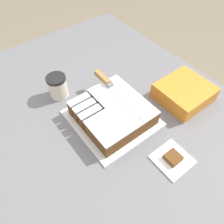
{
  "coord_description": "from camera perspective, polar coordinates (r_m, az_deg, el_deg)",
  "views": [
    {
      "loc": [
        0.49,
        -0.33,
        1.64
      ],
      "look_at": [
        0.05,
        0.01,
        0.97
      ],
      "focal_mm": 35.0,
      "sensor_mm": 36.0,
      "label": 1
    }
  ],
  "objects": [
    {
      "name": "brownie",
      "position": [
        0.82,
        15.64,
        -11.4
      ],
      "size": [
        0.05,
        0.05,
        0.02
      ],
      "color": "brown",
      "rests_on": "paper_napkin"
    },
    {
      "name": "knife",
      "position": [
        0.92,
        -0.83,
        7.4
      ],
      "size": [
        0.33,
        0.03,
        0.02
      ],
      "rotation": [
        0.0,
        0.0,
        -0.01
      ],
      "color": "silver",
      "rests_on": "cake"
    },
    {
      "name": "coffee_cup",
      "position": [
        0.98,
        -13.99,
        6.5
      ],
      "size": [
        0.08,
        0.08,
        0.11
      ],
      "color": "beige",
      "rests_on": "countertop"
    },
    {
      "name": "countertop",
      "position": [
        1.32,
        -1.82,
        -13.16
      ],
      "size": [
        1.4,
        1.1,
        0.93
      ],
      "color": "slate",
      "rests_on": "ground_plane"
    },
    {
      "name": "paper_napkin",
      "position": [
        0.83,
        15.45,
        -11.83
      ],
      "size": [
        0.12,
        0.12,
        0.01
      ],
      "color": "white",
      "rests_on": "countertop"
    },
    {
      "name": "storage_box",
      "position": [
        1.01,
        18.31,
        4.87
      ],
      "size": [
        0.2,
        0.21,
        0.07
      ],
      "color": "orange",
      "rests_on": "countertop"
    },
    {
      "name": "ground_plane",
      "position": [
        1.74,
        -1.43,
        -20.02
      ],
      "size": [
        8.0,
        8.0,
        0.0
      ],
      "primitive_type": "plane",
      "color": "#7F705B"
    },
    {
      "name": "cake",
      "position": [
        0.87,
        0.44,
        -0.05
      ],
      "size": [
        0.27,
        0.26,
        0.07
      ],
      "color": "brown",
      "rests_on": "cake_board"
    },
    {
      "name": "cake_board",
      "position": [
        0.9,
        0.0,
        -1.54
      ],
      "size": [
        0.32,
        0.31,
        0.01
      ],
      "color": "silver",
      "rests_on": "countertop"
    }
  ]
}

